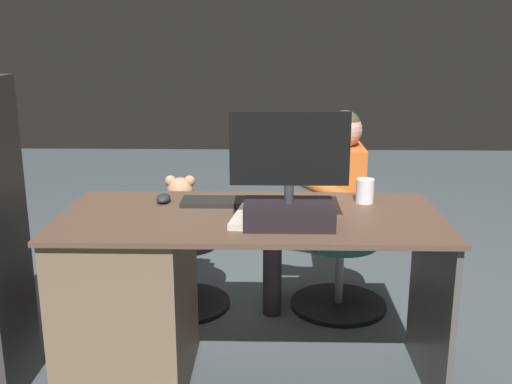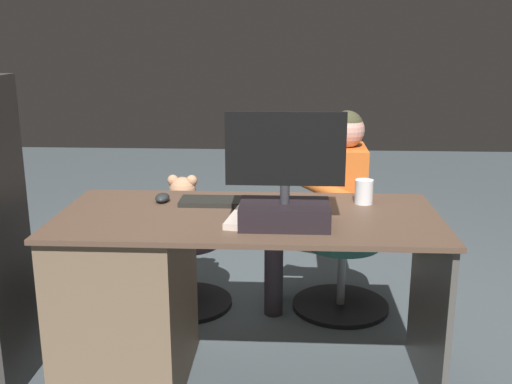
{
  "view_description": "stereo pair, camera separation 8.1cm",
  "coord_description": "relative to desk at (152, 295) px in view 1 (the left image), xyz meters",
  "views": [
    {
      "loc": [
        -0.07,
        2.65,
        1.46
      ],
      "look_at": [
        -0.01,
        -0.06,
        0.74
      ],
      "focal_mm": 42.25,
      "sensor_mm": 36.0,
      "label": 1
    },
    {
      "loc": [
        -0.15,
        2.65,
        1.46
      ],
      "look_at": [
        -0.01,
        -0.06,
        0.74
      ],
      "focal_mm": 42.25,
      "sensor_mm": 36.0,
      "label": 2
    }
  ],
  "objects": [
    {
      "name": "ground_plane",
      "position": [
        -0.42,
        -0.34,
        -0.4
      ],
      "size": [
        10.0,
        10.0,
        0.0
      ],
      "primitive_type": "plane",
      "color": "#495458"
    },
    {
      "name": "desk",
      "position": [
        0.0,
        0.0,
        0.0
      ],
      "size": [
        1.53,
        0.71,
        0.76
      ],
      "color": "brown",
      "rests_on": "ground_plane"
    },
    {
      "name": "monitor",
      "position": [
        -0.56,
        0.13,
        0.49
      ],
      "size": [
        0.44,
        0.22,
        0.43
      ],
      "color": "black",
      "rests_on": "desk"
    },
    {
      "name": "keyboard",
      "position": [
        -0.33,
        -0.15,
        0.37
      ],
      "size": [
        0.42,
        0.14,
        0.02
      ],
      "primitive_type": "cube",
      "color": "black",
      "rests_on": "desk"
    },
    {
      "name": "computer_mouse",
      "position": [
        -0.04,
        -0.16,
        0.37
      ],
      "size": [
        0.06,
        0.1,
        0.04
      ],
      "primitive_type": "ellipsoid",
      "color": "#25292B",
      "rests_on": "desk"
    },
    {
      "name": "cup",
      "position": [
        -0.9,
        -0.19,
        0.41
      ],
      "size": [
        0.08,
        0.08,
        0.1
      ],
      "primitive_type": "cylinder",
      "color": "white",
      "rests_on": "desk"
    },
    {
      "name": "tv_remote",
      "position": [
        -0.38,
        -0.03,
        0.37
      ],
      "size": [
        0.07,
        0.16,
        0.02
      ],
      "primitive_type": "cube",
      "rotation": [
        0.0,
        0.0,
        0.18
      ],
      "color": "black",
      "rests_on": "desk"
    },
    {
      "name": "notebook_binder",
      "position": [
        -0.47,
        0.08,
        0.37
      ],
      "size": [
        0.26,
        0.33,
        0.02
      ],
      "primitive_type": "cube",
      "rotation": [
        0.0,
        0.0,
        -0.14
      ],
      "color": "beige",
      "rests_on": "desk"
    },
    {
      "name": "office_chair_teddy",
      "position": [
        -0.02,
        -0.74,
        -0.16
      ],
      "size": [
        0.51,
        0.51,
        0.42
      ],
      "color": "black",
      "rests_on": "ground_plane"
    },
    {
      "name": "teddy_bear",
      "position": [
        -0.02,
        -0.75,
        0.17
      ],
      "size": [
        0.22,
        0.22,
        0.32
      ],
      "color": "tan",
      "rests_on": "office_chair_teddy"
    },
    {
      "name": "visitor_chair",
      "position": [
        -0.87,
        -0.75,
        -0.17
      ],
      "size": [
        0.52,
        0.52,
        0.42
      ],
      "color": "black",
      "rests_on": "ground_plane"
    },
    {
      "name": "person",
      "position": [
        -0.79,
        -0.75,
        0.23
      ],
      "size": [
        0.52,
        0.48,
        1.08
      ],
      "color": "orange",
      "rests_on": "ground_plane"
    }
  ]
}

